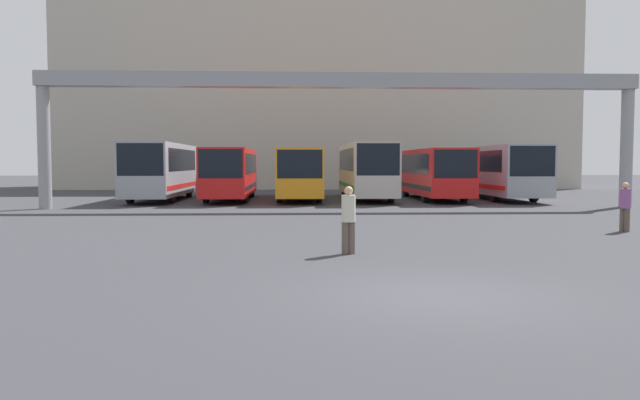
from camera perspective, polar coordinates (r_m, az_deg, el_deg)
ground_plane at (r=10.56m, az=10.81°, el=-8.63°), size 200.00×200.00×0.00m
building_backdrop at (r=57.49m, az=-0.18°, el=10.10°), size 43.63×12.00×17.77m
overhead_gantry at (r=30.45m, az=1.99°, el=9.62°), size 28.89×0.80×6.50m
bus_slot_0 at (r=37.62m, az=-14.28°, el=2.85°), size 2.56×10.35×3.28m
bus_slot_1 at (r=37.12m, az=-8.17°, el=2.66°), size 2.45×10.55×2.99m
bus_slot_2 at (r=37.20m, az=-1.97°, el=2.68°), size 2.53×11.06×2.96m
bus_slot_3 at (r=37.30m, az=4.21°, el=2.95°), size 2.43×10.76×3.29m
bus_slot_4 at (r=37.87m, az=10.27°, el=2.64°), size 2.49×10.51×2.97m
bus_slot_5 at (r=39.72m, az=15.66°, el=2.76°), size 2.62×12.12×3.17m
pedestrian_near_left at (r=22.08m, az=26.12°, el=-0.46°), size 0.33×0.33×1.57m
pedestrian_mid_right at (r=14.98m, az=2.62°, el=-1.67°), size 0.34×0.34×1.63m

